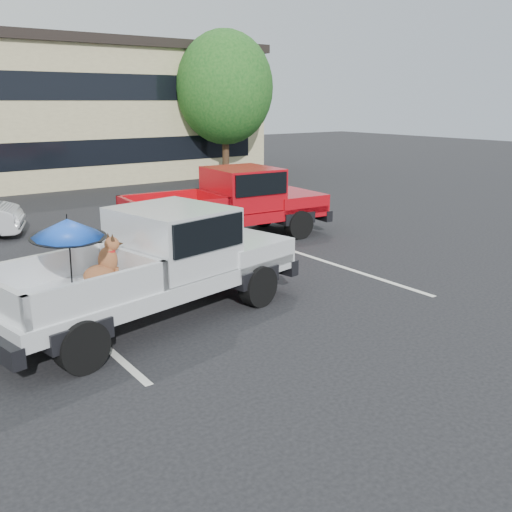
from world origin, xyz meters
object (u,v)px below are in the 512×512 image
Objects in this scene: tree_right at (225,88)px; red_pickup at (237,200)px; tree_back at (97,86)px; silver_pickup at (162,257)px.

tree_right is 1.14× the size of red_pickup.
red_pickup is at bearing -100.32° from tree_back.
tree_back is at bearing 59.84° from silver_pickup.
tree_back is 23.77m from silver_pickup.
tree_right is at bearing -69.44° from tree_back.
tree_back is at bearing 83.96° from red_pickup.
red_pickup is (-6.32, -10.24, -3.16)m from tree_right.
red_pickup is at bearing -121.69° from tree_right.
silver_pickup is 1.01× the size of red_pickup.
tree_right is 8.55m from tree_back.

